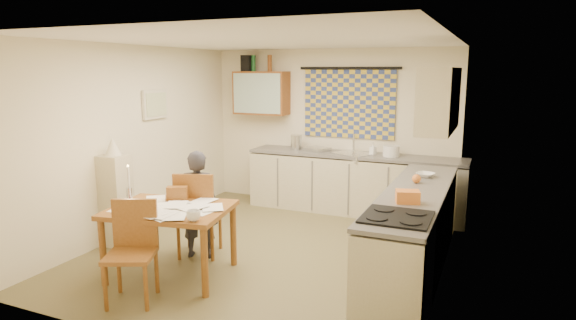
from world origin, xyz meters
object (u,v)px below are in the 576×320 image
at_px(stove, 395,267).
at_px(shelf_stand, 116,201).
at_px(chair_far, 199,229).
at_px(counter_right, 414,233).
at_px(counter_back, 354,184).
at_px(dining_table, 171,241).
at_px(person, 198,204).

xyz_separation_m(stove, shelf_stand, (-3.54, 0.42, 0.11)).
xyz_separation_m(stove, chair_far, (-2.41, 0.55, -0.15)).
bearing_deg(stove, counter_right, 90.00).
distance_m(counter_back, dining_table, 3.23).
xyz_separation_m(counter_back, shelf_stand, (-2.33, -2.55, 0.12)).
relative_size(dining_table, person, 1.08).
relative_size(counter_back, person, 2.59).
relative_size(counter_back, counter_right, 1.12).
distance_m(stove, shelf_stand, 3.57).
bearing_deg(chair_far, counter_back, -134.49).
bearing_deg(dining_table, chair_far, 84.52).
distance_m(counter_back, shelf_stand, 3.46).
bearing_deg(chair_far, person, 100.42).
bearing_deg(person, shelf_stand, -14.44).
height_order(counter_back, dining_table, counter_back).
distance_m(counter_right, shelf_stand, 3.59).
height_order(chair_far, person, person).
bearing_deg(stove, dining_table, -178.83).
distance_m(counter_back, counter_right, 2.29).
xyz_separation_m(chair_far, shelf_stand, (-1.13, -0.13, 0.26)).
height_order(counter_right, shelf_stand, shelf_stand).
bearing_deg(shelf_stand, chair_far, 6.31).
distance_m(stove, chair_far, 2.48).
bearing_deg(counter_back, shelf_stand, -132.50).
height_order(dining_table, shelf_stand, shelf_stand).
distance_m(chair_far, shelf_stand, 1.17).
xyz_separation_m(counter_right, shelf_stand, (-3.54, -0.60, 0.12)).
height_order(counter_right, chair_far, chair_far).
relative_size(counter_back, chair_far, 3.22).
relative_size(person, shelf_stand, 1.11).
height_order(counter_back, counter_right, same).
bearing_deg(shelf_stand, counter_right, 9.61).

